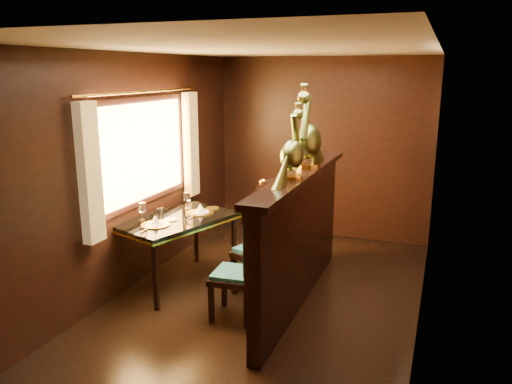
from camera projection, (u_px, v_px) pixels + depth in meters
ground at (259, 308)px, 4.99m from camera, size 5.00×5.00×0.00m
room_shell at (252, 151)px, 4.66m from camera, size 3.04×5.04×2.52m
partition at (300, 235)px, 4.98m from camera, size 0.26×2.70×1.36m
dining_table at (177, 224)px, 5.42m from camera, size 1.15×1.46×0.96m
chair_left at (246, 257)px, 4.64m from camera, size 0.46×0.48×1.19m
chair_right at (269, 235)px, 5.10m from camera, size 0.60×0.62×1.30m
peacock_left at (292, 142)px, 4.43m from camera, size 0.21×0.57×0.67m
peacock_right at (309, 126)px, 4.92m from camera, size 0.26×0.70×0.84m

